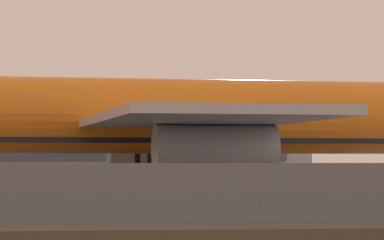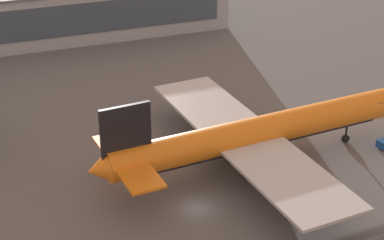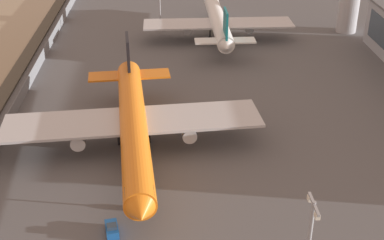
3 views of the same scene
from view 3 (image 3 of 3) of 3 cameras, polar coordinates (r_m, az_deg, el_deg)
ground_plane at (r=100.62m, az=-9.85°, el=0.01°), size 500.00×500.00×0.00m
perimeter_fence at (r=103.25m, az=-18.75°, el=0.45°), size 280.00×0.10×2.66m
cargo_jet_orange at (r=87.69m, az=-6.29°, el=-0.30°), size 49.82×43.29×13.56m
passenger_jet_white_teal at (r=139.68m, az=2.76°, el=10.54°), size 44.42×38.04×12.47m
baggage_tug at (r=72.44m, az=-8.54°, el=-11.45°), size 3.44×2.17×1.80m
ops_van at (r=148.86m, az=2.38°, el=10.25°), size 4.30×5.58×2.48m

